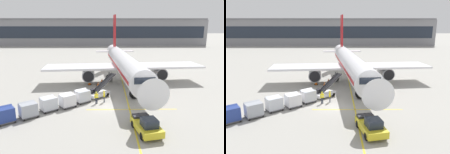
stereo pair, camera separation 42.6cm
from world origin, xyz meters
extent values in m
plane|color=#9E9B93|center=(0.00, 0.00, 0.00)|extent=(600.00, 600.00, 0.00)
cylinder|color=white|center=(3.22, 12.28, 3.75)|extent=(6.31, 30.25, 3.73)
cube|color=red|center=(3.22, 12.28, 3.75)|extent=(6.25, 29.06, 0.45)
cone|color=white|center=(4.69, -4.54, 3.75)|extent=(3.85, 4.02, 3.54)
cone|color=white|center=(1.67, 30.22, 4.03)|extent=(3.67, 6.22, 3.17)
cube|color=white|center=(-4.69, 12.35, 3.19)|extent=(14.74, 7.22, 0.36)
cylinder|color=#93969E|center=(-3.62, 11.84, 1.86)|extent=(2.64, 4.09, 2.31)
cylinder|color=black|center=(-3.45, 9.84, 1.86)|extent=(1.97, 0.29, 1.96)
cube|color=white|center=(11.01, 13.71, 3.19)|extent=(14.74, 7.22, 0.36)
cylinder|color=#93969E|center=(10.04, 13.03, 1.86)|extent=(2.64, 4.09, 2.31)
cylinder|color=black|center=(10.22, 11.03, 1.86)|extent=(1.97, 0.29, 1.96)
cube|color=red|center=(1.80, 28.73, 9.01)|extent=(0.59, 3.62, 9.01)
cube|color=white|center=(1.82, 28.44, 4.31)|extent=(9.88, 3.23, 0.20)
cube|color=#1E2633|center=(4.46, -1.94, 4.31)|extent=(2.74, 1.90, 0.82)
cylinder|color=#47474C|center=(4.00, 3.30, 1.30)|extent=(0.22, 0.22, 1.17)
sphere|color=black|center=(4.00, 3.30, 0.72)|extent=(1.44, 1.44, 1.44)
cylinder|color=#47474C|center=(0.31, 13.54, 1.30)|extent=(0.22, 0.22, 1.17)
sphere|color=black|center=(0.31, 13.54, 0.72)|extent=(1.44, 1.44, 1.44)
cylinder|color=#47474C|center=(5.88, 14.02, 1.30)|extent=(0.22, 0.22, 1.17)
sphere|color=black|center=(5.88, 14.02, 0.72)|extent=(1.44, 1.44, 1.44)
cube|color=silver|center=(-1.35, 3.96, 0.50)|extent=(3.52, 3.55, 0.44)
cube|color=black|center=(-2.26, 3.54, 1.07)|extent=(0.82, 0.82, 0.70)
cylinder|color=#333338|center=(-1.79, 4.03, 1.12)|extent=(0.08, 0.08, 0.80)
cube|color=silver|center=(-0.58, 4.76, 1.92)|extent=(3.91, 3.99, 2.55)
cube|color=black|center=(-0.58, 4.76, 2.01)|extent=(3.71, 3.78, 2.39)
cube|color=#333338|center=(-0.26, 4.46, 2.04)|extent=(3.27, 3.36, 2.57)
cube|color=#333338|center=(-0.89, 5.07, 2.04)|extent=(3.27, 3.36, 2.57)
cylinder|color=black|center=(0.00, 4.31, 0.28)|extent=(0.53, 0.54, 0.56)
cylinder|color=black|center=(-1.05, 5.33, 0.28)|extent=(0.53, 0.54, 0.56)
cylinder|color=black|center=(-1.65, 2.60, 0.28)|extent=(0.53, 0.54, 0.56)
cylinder|color=black|center=(-2.71, 3.62, 0.28)|extent=(0.53, 0.54, 0.56)
cube|color=#515156|center=(-3.60, 1.69, 0.21)|extent=(2.56, 2.50, 0.12)
cylinder|color=#4C4C51|center=(-4.65, 0.85, 0.20)|extent=(0.59, 0.49, 0.07)
cube|color=silver|center=(-3.60, 1.69, 1.02)|extent=(2.42, 2.36, 1.50)
cube|color=silver|center=(-3.85, 2.01, 1.54)|extent=(1.96, 1.79, 0.74)
cube|color=silver|center=(-4.35, 1.09, 1.02)|extent=(0.92, 1.15, 1.38)
sphere|color=black|center=(-4.65, 1.72, 0.15)|extent=(0.30, 0.30, 0.30)
sphere|color=black|center=(-3.80, 0.66, 0.15)|extent=(0.30, 0.30, 0.30)
sphere|color=black|center=(-3.39, 2.72, 0.15)|extent=(0.30, 0.30, 0.30)
sphere|color=black|center=(-2.55, 1.65, 0.15)|extent=(0.30, 0.30, 0.30)
cube|color=#515156|center=(-5.40, -0.14, 0.21)|extent=(2.56, 2.50, 0.12)
cylinder|color=#4C4C51|center=(-6.46, -0.98, 0.20)|extent=(0.59, 0.49, 0.07)
cube|color=silver|center=(-5.40, -0.14, 1.02)|extent=(2.42, 2.36, 1.50)
cube|color=silver|center=(-5.66, 0.18, 1.54)|extent=(1.96, 1.79, 0.74)
cube|color=silver|center=(-6.16, -0.74, 1.02)|extent=(0.92, 1.15, 1.38)
sphere|color=black|center=(-6.45, -0.10, 0.15)|extent=(0.30, 0.30, 0.30)
sphere|color=black|center=(-5.61, -1.17, 0.15)|extent=(0.30, 0.30, 0.30)
sphere|color=black|center=(-5.20, 0.89, 0.15)|extent=(0.30, 0.30, 0.30)
sphere|color=black|center=(-4.36, -0.18, 0.15)|extent=(0.30, 0.30, 0.30)
cube|color=#515156|center=(-7.60, -1.40, 0.21)|extent=(2.56, 2.50, 0.12)
cylinder|color=#4C4C51|center=(-8.66, -2.24, 0.20)|extent=(0.59, 0.49, 0.07)
cube|color=silver|center=(-7.60, -1.40, 1.02)|extent=(2.42, 2.36, 1.50)
cube|color=silver|center=(-7.86, -1.08, 1.54)|extent=(1.96, 1.79, 0.74)
cube|color=silver|center=(-8.36, -2.00, 1.02)|extent=(0.92, 1.15, 1.38)
sphere|color=black|center=(-8.65, -1.36, 0.15)|extent=(0.30, 0.30, 0.30)
sphere|color=black|center=(-7.81, -2.43, 0.15)|extent=(0.30, 0.30, 0.30)
sphere|color=black|center=(-7.40, -0.37, 0.15)|extent=(0.30, 0.30, 0.30)
sphere|color=black|center=(-6.55, -1.44, 0.15)|extent=(0.30, 0.30, 0.30)
cube|color=#515156|center=(-9.47, -3.43, 0.21)|extent=(2.56, 2.50, 0.12)
cylinder|color=#4C4C51|center=(-10.53, -4.27, 0.20)|extent=(0.59, 0.49, 0.07)
cube|color=#9EA3AD|center=(-9.47, -3.43, 1.02)|extent=(2.42, 2.36, 1.50)
cube|color=#9EA3AD|center=(-9.72, -3.10, 1.54)|extent=(1.96, 1.79, 0.74)
cube|color=silver|center=(-10.22, -4.03, 1.02)|extent=(0.92, 1.15, 1.38)
sphere|color=black|center=(-10.52, -3.39, 0.15)|extent=(0.30, 0.30, 0.30)
sphere|color=black|center=(-9.67, -4.46, 0.15)|extent=(0.30, 0.30, 0.30)
sphere|color=black|center=(-9.26, -2.40, 0.15)|extent=(0.30, 0.30, 0.30)
sphere|color=black|center=(-8.42, -3.46, 0.15)|extent=(0.30, 0.30, 0.30)
cube|color=#515156|center=(-11.58, -4.85, 0.21)|extent=(2.56, 2.50, 0.12)
cube|color=navy|center=(-11.58, -4.85, 1.02)|extent=(2.42, 2.36, 1.50)
cube|color=navy|center=(-11.84, -4.53, 1.54)|extent=(1.96, 1.79, 0.74)
sphere|color=black|center=(-11.37, -3.82, 0.15)|extent=(0.30, 0.30, 0.30)
sphere|color=black|center=(-10.53, -4.89, 0.15)|extent=(0.30, 0.30, 0.30)
cube|color=gold|center=(4.01, -7.38, 0.68)|extent=(2.97, 4.74, 0.70)
cube|color=#1E2633|center=(4.17, -8.14, 1.43)|extent=(1.76, 1.81, 0.80)
cube|color=#28282D|center=(3.66, -5.77, 1.15)|extent=(1.95, 1.32, 0.24)
cylinder|color=black|center=(4.63, -5.86, 0.38)|extent=(0.43, 0.80, 0.76)
cylinder|color=black|center=(2.82, -6.24, 0.38)|extent=(0.43, 0.80, 0.76)
cylinder|color=black|center=(5.19, -8.53, 0.38)|extent=(0.43, 0.80, 0.76)
cylinder|color=black|center=(3.39, -8.91, 0.38)|extent=(0.43, 0.80, 0.76)
cylinder|color=#333847|center=(-0.48, 1.82, 0.43)|extent=(0.15, 0.15, 0.86)
cylinder|color=#333847|center=(-0.48, 1.64, 0.43)|extent=(0.15, 0.15, 0.86)
cube|color=yellow|center=(-0.48, 1.73, 1.15)|extent=(0.24, 0.38, 0.58)
cube|color=white|center=(-0.36, 1.73, 1.15)|extent=(0.01, 0.34, 0.08)
sphere|color=tan|center=(-0.48, 1.73, 1.56)|extent=(0.21, 0.21, 0.21)
sphere|color=yellow|center=(-0.48, 1.73, 1.63)|extent=(0.23, 0.23, 0.23)
cylinder|color=yellow|center=(-0.48, 1.97, 1.10)|extent=(0.09, 0.09, 0.56)
cylinder|color=yellow|center=(-0.48, 1.49, 1.10)|extent=(0.09, 0.09, 0.56)
cylinder|color=#333847|center=(-1.49, 1.21, 0.43)|extent=(0.15, 0.15, 0.86)
cylinder|color=#333847|center=(-1.65, 1.13, 0.43)|extent=(0.15, 0.15, 0.86)
cube|color=yellow|center=(-1.57, 1.17, 1.15)|extent=(0.45, 0.39, 0.58)
cube|color=white|center=(-1.52, 1.06, 1.15)|extent=(0.31, 0.16, 0.08)
sphere|color=#9E7051|center=(-1.57, 1.17, 1.56)|extent=(0.21, 0.21, 0.21)
sphere|color=yellow|center=(-1.57, 1.17, 1.63)|extent=(0.23, 0.23, 0.23)
cylinder|color=yellow|center=(-1.36, 1.28, 1.10)|extent=(0.09, 0.09, 0.56)
cylinder|color=yellow|center=(-1.79, 1.06, 1.10)|extent=(0.09, 0.09, 0.56)
cube|color=black|center=(-3.39, 11.15, 0.03)|extent=(0.70, 0.70, 0.05)
cone|color=orange|center=(-3.39, 11.15, 0.42)|extent=(0.56, 0.56, 0.74)
cylinder|color=white|center=(-3.39, 11.15, 0.46)|extent=(0.31, 0.31, 0.09)
cube|color=black|center=(-1.12, 13.18, 0.03)|extent=(0.60, 0.60, 0.05)
cone|color=orange|center=(-1.12, 13.18, 0.36)|extent=(0.48, 0.48, 0.63)
cylinder|color=white|center=(-1.12, 13.18, 0.40)|extent=(0.26, 0.26, 0.08)
cube|color=black|center=(-1.73, 10.46, 0.03)|extent=(0.70, 0.70, 0.05)
cone|color=orange|center=(-1.73, 10.46, 0.42)|extent=(0.56, 0.56, 0.73)
cylinder|color=white|center=(-1.73, 10.46, 0.45)|extent=(0.31, 0.31, 0.09)
cube|color=yellow|center=(2.92, 12.28, 0.00)|extent=(0.20, 110.00, 0.01)
cube|color=yellow|center=(3.22, -1.15, 0.00)|extent=(12.00, 0.20, 0.01)
cube|color=gray|center=(-10.80, 100.94, 7.05)|extent=(131.01, 19.85, 14.10)
cube|color=#1E2633|center=(-10.80, 90.97, 7.40)|extent=(127.08, 0.10, 6.34)
cube|color=slate|center=(-10.80, 98.96, 14.45)|extent=(129.70, 16.87, 0.70)
camera|label=1|loc=(0.11, -27.54, 10.74)|focal=34.25mm
camera|label=2|loc=(0.53, -27.55, 10.74)|focal=34.25mm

